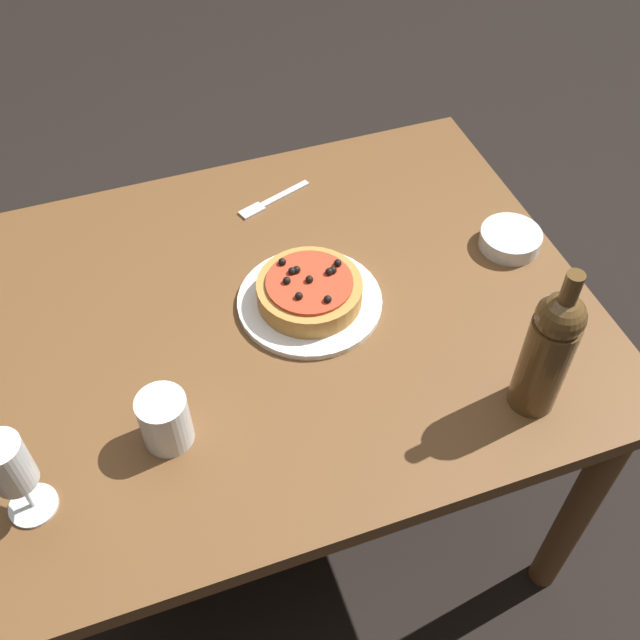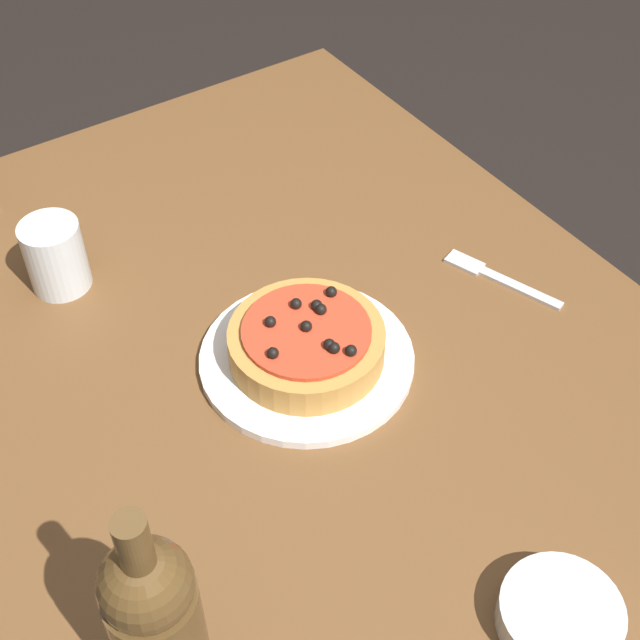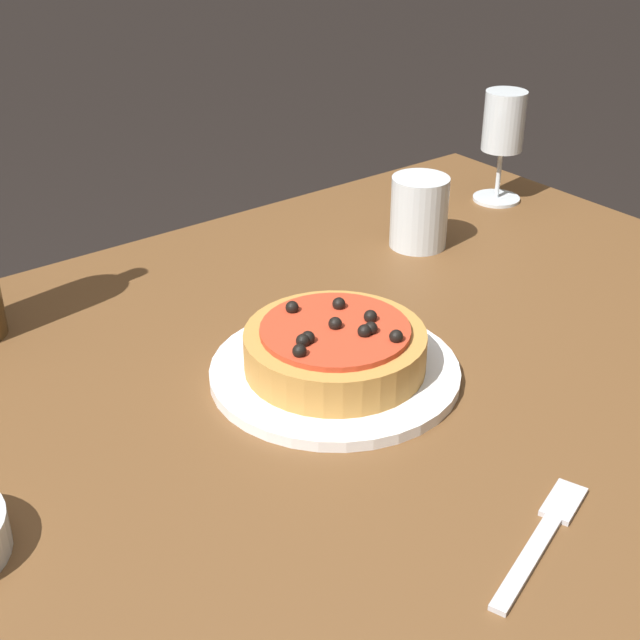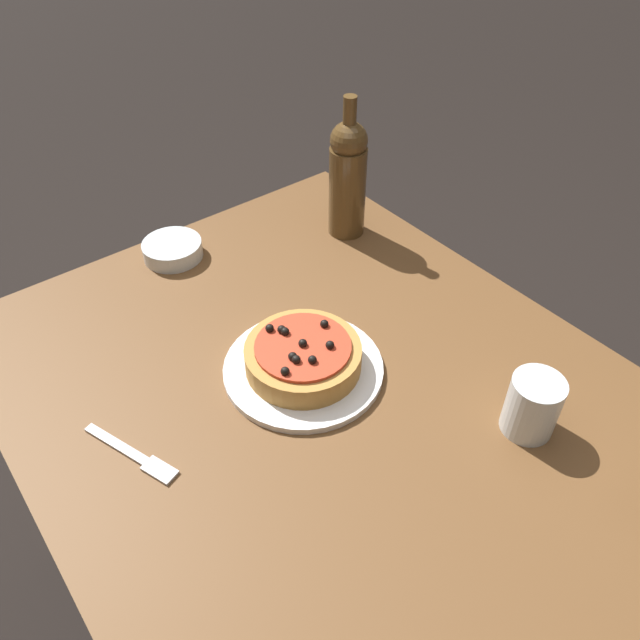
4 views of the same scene
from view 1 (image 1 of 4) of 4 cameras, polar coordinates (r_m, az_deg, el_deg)
The scene contains 9 objects.
ground_plane at distance 1.93m, azimuth -2.35°, elevation -13.45°, with size 14.00×14.00×0.00m, color black.
dining_table at distance 1.41m, azimuth -3.12°, elevation -1.97°, with size 1.11×0.88×0.71m.
dinner_plate at distance 1.34m, azimuth -0.76°, elevation 1.37°, with size 0.26×0.26×0.01m.
pizza at distance 1.32m, azimuth -0.78°, elevation 2.22°, with size 0.19×0.19×0.06m.
wine_glass at distance 1.10m, azimuth -22.59°, elevation -10.30°, with size 0.07×0.07×0.17m.
wine_bottle at distance 1.17m, azimuth 17.00°, elevation -2.23°, with size 0.07×0.07×0.29m.
water_cup at distance 1.16m, azimuth -11.73°, elevation -7.48°, with size 0.08×0.08×0.10m.
side_bowl at distance 1.49m, azimuth 14.29°, elevation 5.99°, with size 0.12×0.12×0.03m.
fork at distance 1.55m, azimuth -3.80°, elevation 9.02°, with size 0.17×0.08×0.00m.
Camera 1 is at (0.22, 0.85, 1.71)m, focal length 42.00 mm.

